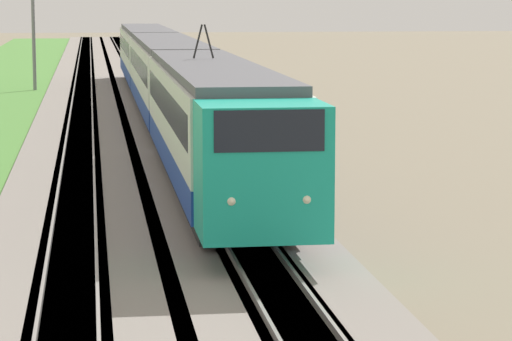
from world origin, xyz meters
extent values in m
cube|color=gray|center=(50.00, 0.00, 0.15)|extent=(240.00, 4.40, 0.30)
cube|color=gray|center=(50.00, -4.04, 0.15)|extent=(240.00, 4.40, 0.30)
cube|color=#4C4238|center=(50.00, 0.00, 0.15)|extent=(240.00, 1.57, 0.30)
cube|color=gray|center=(50.00, 0.53, 0.38)|extent=(240.00, 0.07, 0.15)
cube|color=gray|center=(50.00, -0.53, 0.38)|extent=(240.00, 0.07, 0.15)
cube|color=#4C4238|center=(50.00, -4.04, 0.15)|extent=(240.00, 1.57, 0.30)
cube|color=gray|center=(50.00, -3.50, 0.38)|extent=(240.00, 0.07, 0.15)
cube|color=gray|center=(50.00, -4.57, 0.38)|extent=(240.00, 0.07, 0.15)
cube|color=#19A88E|center=(22.08, -4.04, 2.42)|extent=(2.27, 2.71, 2.84)
cube|color=black|center=(21.74, -4.04, 3.37)|extent=(1.63, 2.26, 0.85)
sphere|color=#F2EAC6|center=(21.00, -3.26, 1.95)|extent=(0.20, 0.20, 0.20)
sphere|color=#F2EAC6|center=(21.00, -4.81, 1.95)|extent=(0.20, 0.20, 0.20)
cube|color=navy|center=(32.45, -4.04, 1.40)|extent=(18.46, 2.82, 0.80)
cube|color=silver|center=(32.45, -4.04, 2.82)|extent=(18.46, 2.82, 2.05)
cube|color=black|center=(32.45, -4.04, 2.98)|extent=(16.98, 2.84, 0.86)
cube|color=#515156|center=(32.45, -4.04, 3.97)|extent=(18.46, 2.60, 0.25)
cube|color=black|center=(32.45, -4.04, 0.72)|extent=(17.54, 2.40, 0.55)
cylinder|color=black|center=(25.02, -3.50, 0.88)|extent=(0.86, 0.12, 0.86)
cylinder|color=black|center=(25.02, -4.57, 0.88)|extent=(0.86, 0.12, 0.86)
cube|color=navy|center=(52.64, -4.04, 1.40)|extent=(20.73, 2.82, 0.80)
cube|color=silver|center=(52.64, -4.04, 2.82)|extent=(20.73, 2.82, 2.05)
cube|color=black|center=(52.64, -4.04, 2.98)|extent=(19.07, 2.84, 0.86)
cube|color=#515156|center=(52.64, -4.04, 3.97)|extent=(20.73, 2.60, 0.25)
cube|color=black|center=(52.64, -4.04, 0.72)|extent=(19.69, 2.40, 0.55)
cube|color=navy|center=(73.97, -4.04, 1.40)|extent=(20.73, 2.82, 0.80)
cube|color=silver|center=(73.97, -4.04, 2.82)|extent=(20.73, 2.82, 2.05)
cube|color=black|center=(73.97, -4.04, 2.98)|extent=(19.07, 2.84, 0.86)
cube|color=#515156|center=(73.97, -4.04, 3.97)|extent=(20.73, 2.60, 0.25)
cube|color=black|center=(73.97, -4.04, 0.72)|extent=(19.69, 2.40, 0.55)
cylinder|color=black|center=(35.22, -3.86, 4.64)|extent=(0.06, 0.33, 1.08)
cylinder|color=black|center=(35.22, -4.21, 4.64)|extent=(0.06, 0.33, 1.08)
cube|color=black|center=(25.02, -4.04, 0.00)|extent=(0.10, 0.10, 0.00)
cylinder|color=slate|center=(75.07, 3.04, 4.26)|extent=(0.22, 0.22, 8.52)
camera|label=1|loc=(-3.04, -0.48, 6.07)|focal=85.00mm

